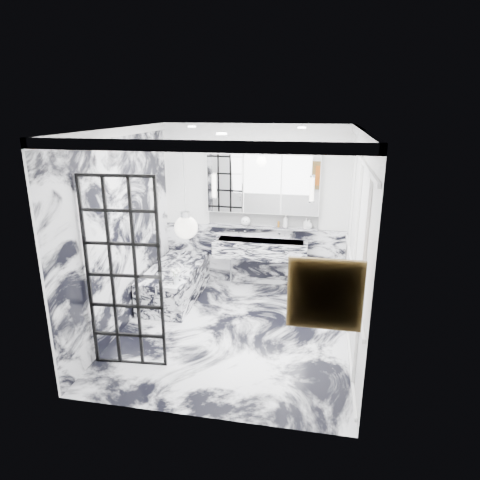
% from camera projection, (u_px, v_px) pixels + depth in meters
% --- Properties ---
extents(floor, '(3.60, 3.60, 0.00)m').
position_uv_depth(floor, '(234.00, 331.00, 6.11)').
color(floor, white).
rests_on(floor, ground).
extents(ceiling, '(3.60, 3.60, 0.00)m').
position_uv_depth(ceiling, '(233.00, 129.00, 5.27)').
color(ceiling, white).
rests_on(ceiling, wall_back).
extents(wall_back, '(3.60, 0.00, 3.60)m').
position_uv_depth(wall_back, '(254.00, 207.00, 7.38)').
color(wall_back, white).
rests_on(wall_back, floor).
extents(wall_front, '(3.60, 0.00, 3.60)m').
position_uv_depth(wall_front, '(194.00, 293.00, 4.01)').
color(wall_front, white).
rests_on(wall_front, floor).
extents(wall_left, '(0.00, 3.60, 3.60)m').
position_uv_depth(wall_left, '(121.00, 231.00, 5.98)').
color(wall_left, white).
rests_on(wall_left, floor).
extents(wall_right, '(0.00, 3.60, 3.60)m').
position_uv_depth(wall_right, '(357.00, 244.00, 5.41)').
color(wall_right, white).
rests_on(wall_right, floor).
extents(marble_clad_back, '(3.18, 0.05, 1.05)m').
position_uv_depth(marble_clad_back, '(254.00, 255.00, 7.62)').
color(marble_clad_back, white).
rests_on(marble_clad_back, floor).
extents(marble_clad_left, '(0.02, 3.56, 2.68)m').
position_uv_depth(marble_clad_left, '(123.00, 235.00, 5.99)').
color(marble_clad_left, white).
rests_on(marble_clad_left, floor).
extents(panel_molding, '(0.03, 3.40, 2.30)m').
position_uv_depth(panel_molding, '(355.00, 252.00, 5.44)').
color(panel_molding, white).
rests_on(panel_molding, floor).
extents(soap_bottle_a, '(0.11, 0.11, 0.22)m').
position_uv_depth(soap_bottle_a, '(285.00, 221.00, 7.26)').
color(soap_bottle_a, '#8C5919').
rests_on(soap_bottle_a, ledge).
extents(soap_bottle_b, '(0.10, 0.10, 0.18)m').
position_uv_depth(soap_bottle_b, '(306.00, 223.00, 7.20)').
color(soap_bottle_b, '#4C4C51').
rests_on(soap_bottle_b, ledge).
extents(soap_bottle_c, '(0.14, 0.14, 0.15)m').
position_uv_depth(soap_bottle_c, '(309.00, 224.00, 7.19)').
color(soap_bottle_c, silver).
rests_on(soap_bottle_c, ledge).
extents(face_pot, '(0.17, 0.17, 0.17)m').
position_uv_depth(face_pot, '(246.00, 221.00, 7.39)').
color(face_pot, white).
rests_on(face_pot, ledge).
extents(amber_bottle, '(0.04, 0.04, 0.10)m').
position_uv_depth(amber_bottle, '(279.00, 224.00, 7.29)').
color(amber_bottle, '#8C5919').
rests_on(amber_bottle, ledge).
extents(flower_vase, '(0.07, 0.07, 0.12)m').
position_uv_depth(flower_vase, '(176.00, 280.00, 6.32)').
color(flower_vase, silver).
rests_on(flower_vase, bathtub).
extents(crittall_door, '(0.88, 0.10, 2.35)m').
position_uv_depth(crittall_door, '(124.00, 276.00, 5.00)').
color(crittall_door, black).
rests_on(crittall_door, floor).
extents(artwork, '(0.57, 0.06, 0.57)m').
position_uv_depth(artwork, '(325.00, 294.00, 3.81)').
color(artwork, '#B44612').
rests_on(artwork, wall_front).
extents(pendant_light, '(0.24, 0.24, 0.24)m').
position_uv_depth(pendant_light, '(186.00, 227.00, 4.50)').
color(pendant_light, white).
rests_on(pendant_light, ceiling).
extents(trough_sink, '(1.60, 0.45, 0.30)m').
position_uv_depth(trough_sink, '(260.00, 249.00, 7.32)').
color(trough_sink, silver).
rests_on(trough_sink, wall_back).
extents(ledge, '(1.90, 0.14, 0.04)m').
position_uv_depth(ledge, '(262.00, 227.00, 7.38)').
color(ledge, silver).
rests_on(ledge, wall_back).
extents(subway_tile, '(1.90, 0.03, 0.23)m').
position_uv_depth(subway_tile, '(263.00, 219.00, 7.39)').
color(subway_tile, white).
rests_on(subway_tile, wall_back).
extents(mirror_cabinet, '(1.90, 0.16, 1.00)m').
position_uv_depth(mirror_cabinet, '(263.00, 184.00, 7.15)').
color(mirror_cabinet, white).
rests_on(mirror_cabinet, wall_back).
extents(sconce_left, '(0.07, 0.07, 0.40)m').
position_uv_depth(sconce_left, '(214.00, 186.00, 7.22)').
color(sconce_left, white).
rests_on(sconce_left, mirror_cabinet).
extents(sconce_right, '(0.07, 0.07, 0.40)m').
position_uv_depth(sconce_right, '(312.00, 189.00, 6.93)').
color(sconce_right, white).
rests_on(sconce_right, mirror_cabinet).
extents(bathtub, '(0.75, 1.65, 0.55)m').
position_uv_depth(bathtub, '(175.00, 282.00, 7.08)').
color(bathtub, silver).
rests_on(bathtub, floor).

